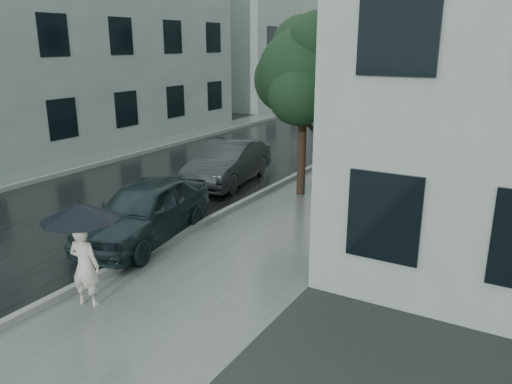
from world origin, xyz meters
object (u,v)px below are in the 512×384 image
Objects in this scene: pedestrian at (85,266)px; car_near at (145,210)px; lamp_post at (350,84)px; street_tree at (305,73)px; car_far at (229,162)px.

pedestrian is 3.05m from car_near.
car_near is (-1.36, -9.33, -2.25)m from lamp_post.
street_tree is 4.28m from lamp_post.
street_tree reaches higher than pedestrian.
lamp_post is (-0.19, 4.24, -0.60)m from street_tree.
lamp_post is 1.26× the size of car_far.
pedestrian is at bearing -82.34° from car_far.
car_near is at bearing -106.91° from street_tree.
car_near reaches higher than car_far.
car_far is at bearing -86.80° from pedestrian.
car_far is (-2.20, 7.78, -0.06)m from pedestrian.
street_tree is 3.83m from car_far.
pedestrian is 0.28× the size of street_tree.
street_tree is at bearing 63.99° from car_near.
lamp_post is 5.43m from car_far.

